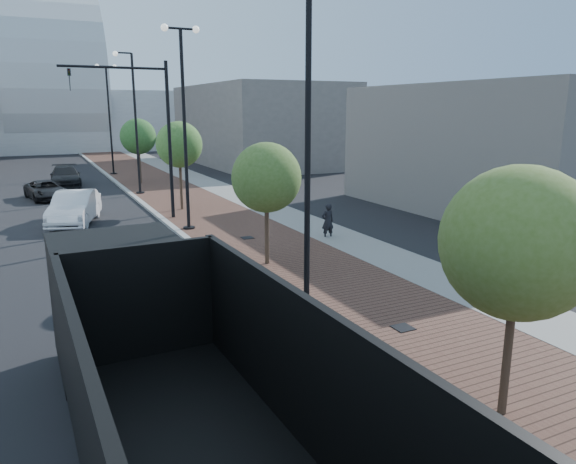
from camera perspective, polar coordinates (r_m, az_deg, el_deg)
name	(u,v)px	position (r m, az deg, el deg)	size (l,w,h in m)	color
sidewalk	(163,181)	(43.75, -13.25, 5.36)	(7.00, 140.00, 0.12)	#4C2D23
concrete_strip	(196,179)	(44.42, -9.85, 5.63)	(2.40, 140.00, 0.13)	slate
curb	(117,183)	(43.13, -17.80, 4.98)	(0.30, 140.00, 0.14)	gray
dump_truck	(157,380)	(9.06, -13.82, -15.16)	(2.87, 13.50, 3.52)	black
white_sedan	(74,208)	(28.85, -21.89, 2.42)	(1.75, 5.02, 1.65)	silver
dark_car_mid	(46,190)	(37.51, -24.49, 4.10)	(1.98, 4.29, 1.19)	black
dark_car_far	(65,176)	(43.25, -22.72, 5.52)	(2.08, 5.13, 1.49)	black
pedestrian	(328,222)	(23.68, 4.27, 1.13)	(0.59, 0.39, 1.62)	black
streetlight_1	(304,162)	(14.00, 1.71, 7.48)	(1.44, 0.56, 9.21)	black
streetlight_2	(185,128)	(25.23, -11.01, 10.85)	(1.72, 0.56, 9.28)	black
streetlight_3	(135,130)	(36.94, -16.11, 10.50)	(1.44, 0.56, 9.21)	black
streetlight_4	(110,119)	(48.79, -18.55, 11.42)	(1.72, 0.56, 9.28)	black
traffic_mast	(151,123)	(27.93, -14.48, 11.22)	(5.09, 0.20, 8.00)	black
tree_0	(519,243)	(10.19, 23.53, -1.07)	(2.74, 2.74, 4.80)	#382619
tree_1	(267,178)	(19.12, -2.23, 5.83)	(2.53, 2.51, 4.56)	#382619
tree_2	(180,145)	(30.40, -11.50, 9.14)	(2.56, 2.55, 5.03)	#382619
tree_3	(139,137)	(42.11, -15.70, 9.81)	(2.66, 2.66, 4.97)	#382619
convention_center	(53,106)	(87.43, -23.89, 12.23)	(50.00, 30.00, 50.00)	#A0A6AA
commercial_block_ne	(258,125)	(56.79, -3.21, 11.38)	(12.00, 22.00, 8.00)	#615B57
commercial_block_e	(495,148)	(32.84, 21.28, 8.38)	(10.00, 16.00, 7.00)	slate
utility_cover_1	(403,328)	(14.43, 12.22, -9.98)	(0.50, 0.50, 0.02)	black
utility_cover_2	(247,238)	(23.60, -4.38, -0.61)	(0.50, 0.50, 0.02)	black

